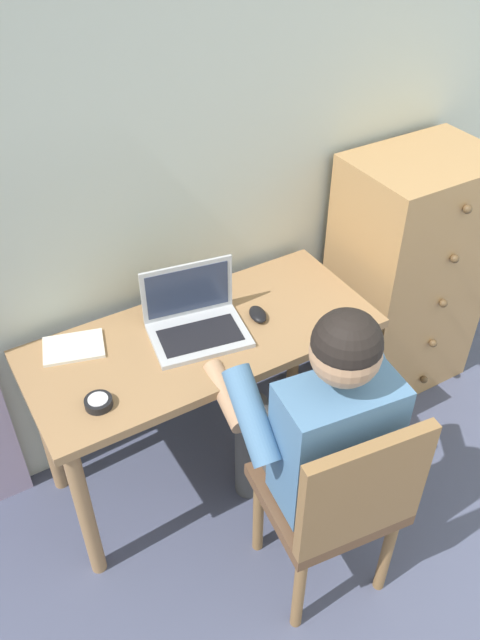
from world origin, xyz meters
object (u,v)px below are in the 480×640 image
object	(u,v)px
dresser	(406,276)
chair	(339,500)
computer_mouse	(258,314)
laptop	(195,320)
person_seated	(314,422)
notebook_pad	(74,347)
desk_clock	(99,402)
desk	(203,358)

from	to	relation	value
dresser	chair	distance (m)	1.22
chair	computer_mouse	xyz separation A→B (m)	(0.11, 0.68, 0.24)
laptop	person_seated	bearing A→B (deg)	-75.42
dresser	notebook_pad	bearing A→B (deg)	176.20
dresser	laptop	bearing A→B (deg)	-178.29
desk_clock	laptop	bearing A→B (deg)	21.46
chair	desk_clock	bearing A→B (deg)	135.10
chair	laptop	size ratio (longest dim) A/B	2.37
person_seated	desk_clock	xyz separation A→B (m)	(-0.58, 0.37, 0.06)
computer_mouse	desk_clock	size ratio (longest dim) A/B	1.11
dresser	notebook_pad	xyz separation A→B (m)	(-1.49, 0.10, 0.17)
laptop	computer_mouse	distance (m)	0.24
computer_mouse	desk_clock	world-z (taller)	computer_mouse
chair	desk	bearing A→B (deg)	99.36
chair	notebook_pad	size ratio (longest dim) A/B	4.27
chair	computer_mouse	world-z (taller)	chair
laptop	dresser	bearing A→B (deg)	1.71
chair	desk_clock	size ratio (longest dim) A/B	9.95
desk	desk_clock	distance (m)	0.48
desk	computer_mouse	world-z (taller)	computer_mouse
laptop	computer_mouse	world-z (taller)	laptop
person_seated	computer_mouse	xyz separation A→B (m)	(0.09, 0.49, 0.06)
chair	notebook_pad	bearing A→B (deg)	122.03
desk	laptop	world-z (taller)	laptop
desk	chair	bearing A→B (deg)	-80.64
person_seated	chair	bearing A→B (deg)	-96.29
desk	notebook_pad	world-z (taller)	notebook_pad
person_seated	laptop	bearing A→B (deg)	104.58
desk_clock	dresser	bearing A→B (deg)	7.70
dresser	desk	bearing A→B (deg)	-176.40
chair	laptop	world-z (taller)	laptop
chair	computer_mouse	distance (m)	0.73
person_seated	desk_clock	size ratio (longest dim) A/B	13.49
laptop	desk_clock	size ratio (longest dim) A/B	4.19
chair	person_seated	bearing A→B (deg)	83.71
person_seated	desk_clock	world-z (taller)	person_seated
desk	dresser	bearing A→B (deg)	3.60
desk	person_seated	distance (m)	0.53
person_seated	laptop	xyz separation A→B (m)	(-0.14, 0.55, 0.10)
desk	desk_clock	xyz separation A→B (m)	(-0.45, -0.14, 0.13)
person_seated	computer_mouse	distance (m)	0.51
laptop	notebook_pad	size ratio (longest dim) A/B	1.80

